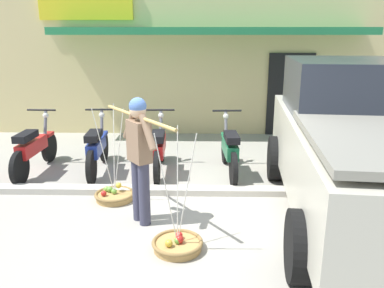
# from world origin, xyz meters

# --- Properties ---
(ground_plane) EXTENTS (90.00, 90.00, 0.00)m
(ground_plane) POSITION_xyz_m (0.00, 0.00, 0.00)
(ground_plane) COLOR #9E998C
(sidewalk_curb) EXTENTS (20.00, 0.24, 0.10)m
(sidewalk_curb) POSITION_xyz_m (0.00, 0.70, 0.05)
(sidewalk_curb) COLOR #BAB4A5
(sidewalk_curb) RESTS_ON ground
(fruit_vendor) EXTENTS (1.08, 1.43, 1.70)m
(fruit_vendor) POSITION_xyz_m (-0.52, -0.27, 0.98)
(fruit_vendor) COLOR #38384C
(fruit_vendor) RESTS_ON ground
(fruit_basket_left_side) EXTENTS (0.61, 0.61, 1.45)m
(fruit_basket_left_side) POSITION_xyz_m (0.01, -0.97, 0.08)
(fruit_basket_left_side) COLOR #B2894C
(fruit_basket_left_side) RESTS_ON ground
(fruit_basket_right_side) EXTENTS (0.61, 0.61, 1.45)m
(fruit_basket_right_side) POSITION_xyz_m (-1.04, 0.44, 0.08)
(fruit_basket_right_side) COLOR #B2894C
(fruit_basket_right_side) RESTS_ON ground
(motorcycle_nearest_shop) EXTENTS (0.54, 1.82, 1.09)m
(motorcycle_nearest_shop) POSITION_xyz_m (-2.74, 1.60, 0.45)
(motorcycle_nearest_shop) COLOR black
(motorcycle_nearest_shop) RESTS_ON ground
(motorcycle_second_in_row) EXTENTS (0.54, 1.82, 1.09)m
(motorcycle_second_in_row) POSITION_xyz_m (-1.60, 1.67, 0.45)
(motorcycle_second_in_row) COLOR black
(motorcycle_second_in_row) RESTS_ON ground
(motorcycle_third_in_row) EXTENTS (0.54, 1.82, 1.09)m
(motorcycle_third_in_row) POSITION_xyz_m (-0.48, 1.66, 0.45)
(motorcycle_third_in_row) COLOR black
(motorcycle_third_in_row) RESTS_ON ground
(motorcycle_end_of_row) EXTENTS (0.54, 1.82, 1.09)m
(motorcycle_end_of_row) POSITION_xyz_m (0.78, 1.62, 0.45)
(motorcycle_end_of_row) COLOR black
(motorcycle_end_of_row) RESTS_ON ground
(parked_truck) EXTENTS (2.50, 4.86, 2.10)m
(parked_truck) POSITION_xyz_m (2.40, -0.01, 1.03)
(parked_truck) COLOR beige
(parked_truck) RESTS_ON ground
(storefront_building) EXTENTS (13.00, 6.00, 4.20)m
(storefront_building) POSITION_xyz_m (0.50, 7.01, 2.10)
(storefront_building) COLOR #DBC684
(storefront_building) RESTS_ON ground
(wooden_crate) EXTENTS (0.44, 0.36, 0.32)m
(wooden_crate) POSITION_xyz_m (1.96, 1.84, 0.16)
(wooden_crate) COLOR olive
(wooden_crate) RESTS_ON ground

